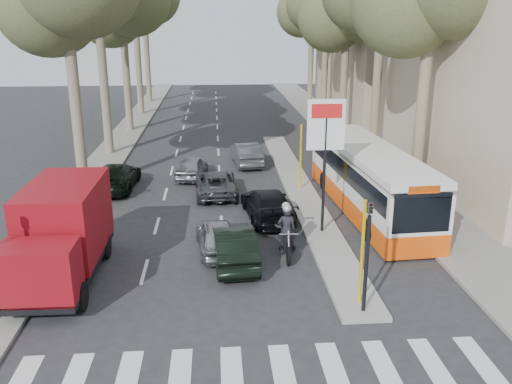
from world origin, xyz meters
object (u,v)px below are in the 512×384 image
dark_hatchback (234,245)px  motorcycle (286,230)px  silver_hatchback (217,236)px  red_truck (62,232)px  city_bus (369,178)px

dark_hatchback → motorcycle: bearing=-164.2°
motorcycle → silver_hatchback: bearing=174.6°
silver_hatchback → red_truck: red_truck is taller
dark_hatchback → motorcycle: motorcycle is taller
red_truck → motorcycle: 8.00m
dark_hatchback → silver_hatchback: bearing=-64.1°
silver_hatchback → city_bus: size_ratio=0.32×
red_truck → dark_hatchback: bearing=8.8°
red_truck → motorcycle: red_truck is taller
city_bus → red_truck: bearing=-157.0°
city_bus → motorcycle: size_ratio=4.83×
city_bus → motorcycle: bearing=-137.8°
silver_hatchback → dark_hatchback: size_ratio=0.88×
dark_hatchback → motorcycle: (2.01, 0.71, 0.24)m
silver_hatchback → dark_hatchback: 1.22m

